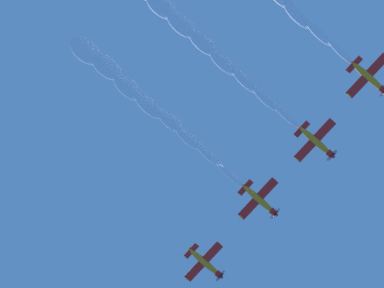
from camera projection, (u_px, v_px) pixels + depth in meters
The scene contains 6 objects.
airplane_left_wingman at pixel (206, 263), 98.41m from camera, with size 9.41×8.37×3.32m.
airplane_right_wingman at pixel (260, 200), 95.76m from camera, with size 9.41×8.35×3.52m.
airplane_outer_left at pixel (317, 142), 93.94m from camera, with size 9.41×8.37×3.26m.
airplane_outer_right at pixel (369, 78), 92.85m from camera, with size 9.41×8.34×3.62m.
smoke_trail_right_wingman at pixel (128, 86), 94.75m from camera, with size 4.31×40.92×6.76m.
smoke_trail_outer_left at pixel (183, 24), 92.92m from camera, with size 4.17×40.54×6.71m.
Camera 1 is at (-12.47, 24.56, 1.43)m, focal length 49.54 mm.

